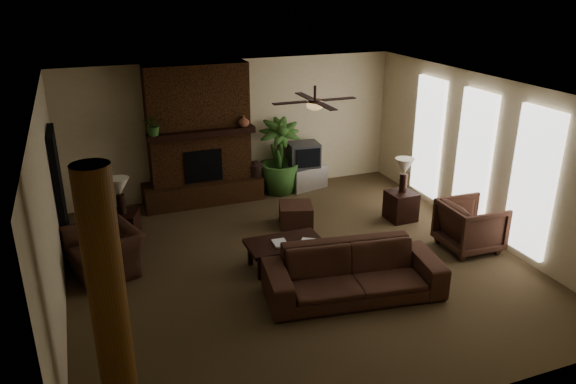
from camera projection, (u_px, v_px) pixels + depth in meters
name	position (u px, v px, depth m)	size (l,w,h in m)	color
room_shell	(297.00, 183.00, 8.43)	(7.00, 7.00, 7.00)	#503F28
fireplace	(200.00, 147.00, 11.05)	(2.40, 0.70, 2.80)	#492813
windows	(474.00, 157.00, 9.78)	(0.08, 3.65, 2.35)	white
log_column	(108.00, 301.00, 5.36)	(0.36, 0.36, 2.80)	brown
doorway	(60.00, 193.00, 8.97)	(0.10, 1.00, 2.10)	black
ceiling_fan	(315.00, 103.00, 8.41)	(1.35, 1.35, 0.37)	#311E15
sofa	(354.00, 265.00, 7.89)	(2.54, 0.74, 0.99)	#40261B
armchair_left	(104.00, 244.00, 8.53)	(1.10, 0.71, 0.96)	#40261B
armchair_right	(471.00, 223.00, 9.28)	(0.90, 0.84, 0.93)	#40261B
coffee_table	(285.00, 245.00, 8.74)	(1.20, 0.70, 0.43)	black
ottoman	(296.00, 215.00, 10.28)	(0.60, 0.60, 0.40)	#40261B
tv_stand	(306.00, 177.00, 12.08)	(0.85, 0.50, 0.50)	silver
tv	(304.00, 155.00, 11.87)	(0.69, 0.58, 0.52)	#3C3C3E
floor_vase	(255.00, 176.00, 11.58)	(0.34, 0.34, 0.77)	black
floor_plant	(279.00, 172.00, 11.76)	(0.89, 1.59, 0.89)	#366026
side_table_left	(123.00, 227.00, 9.58)	(0.50, 0.50, 0.55)	black
lamp_left	(119.00, 189.00, 9.28)	(0.37, 0.37, 0.65)	#311E15
side_table_right	(401.00, 206.00, 10.48)	(0.50, 0.50, 0.55)	black
lamp_right	(404.00, 169.00, 10.26)	(0.43, 0.43, 0.65)	#311E15
mantel_plant	(154.00, 127.00, 10.27)	(0.38, 0.42, 0.33)	#366026
mantel_vase	(244.00, 121.00, 10.90)	(0.22, 0.23, 0.22)	brown
book_a	(273.00, 236.00, 8.56)	(0.22, 0.03, 0.29)	#999999
book_b	(301.00, 234.00, 8.64)	(0.21, 0.02, 0.29)	#999999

